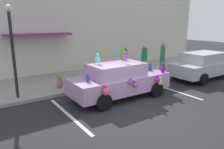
% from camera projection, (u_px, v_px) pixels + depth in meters
% --- Properties ---
extents(ground_plane, '(60.00, 60.00, 0.00)m').
position_uv_depth(ground_plane, '(136.00, 110.00, 8.12)').
color(ground_plane, '#262628').
extents(sidewalk, '(24.00, 4.00, 0.15)m').
position_uv_depth(sidewalk, '(79.00, 79.00, 12.12)').
color(sidewalk, gray).
rests_on(sidewalk, ground).
extents(storefront_building, '(24.00, 1.25, 6.40)m').
position_uv_depth(storefront_building, '(61.00, 23.00, 13.10)').
color(storefront_building, beige).
rests_on(storefront_building, ground).
extents(parking_stripe_front, '(0.12, 3.60, 0.01)m').
position_uv_depth(parking_stripe_front, '(170.00, 89.00, 10.56)').
color(parking_stripe_front, silver).
rests_on(parking_stripe_front, ground).
extents(parking_stripe_rear, '(0.12, 3.60, 0.01)m').
position_uv_depth(parking_stripe_rear, '(68.00, 115.00, 7.66)').
color(parking_stripe_rear, silver).
rests_on(parking_stripe_rear, ground).
extents(plush_covered_car, '(4.40, 2.08, 2.08)m').
position_uv_depth(plush_covered_car, '(119.00, 80.00, 9.29)').
color(plush_covered_car, '#B98FBE').
rests_on(plush_covered_car, ground).
extents(parked_sedan_behind, '(4.42, 2.03, 1.54)m').
position_uv_depth(parked_sedan_behind, '(204.00, 65.00, 12.50)').
color(parked_sedan_behind, '#B7B7BC').
rests_on(parked_sedan_behind, ground).
extents(teddy_bear_on_sidewalk, '(0.34, 0.28, 0.64)m').
position_uv_depth(teddy_bear_on_sidewalk, '(60.00, 82.00, 10.26)').
color(teddy_bear_on_sidewalk, '#9E723D').
rests_on(teddy_bear_on_sidewalk, sidewalk).
extents(street_lamp_post, '(0.28, 0.28, 3.73)m').
position_uv_depth(street_lamp_post, '(12.00, 42.00, 8.45)').
color(street_lamp_post, black).
rests_on(street_lamp_post, sidewalk).
extents(pedestrian_near_shopfront, '(0.33, 0.33, 1.82)m').
position_uv_depth(pedestrian_near_shopfront, '(144.00, 61.00, 12.64)').
color(pedestrian_near_shopfront, '#208044').
rests_on(pedestrian_near_shopfront, sidewalk).
extents(pedestrian_walking_past, '(0.32, 0.32, 1.77)m').
position_uv_depth(pedestrian_walking_past, '(124.00, 62.00, 12.42)').
color(pedestrian_walking_past, brown).
rests_on(pedestrian_walking_past, sidewalk).
extents(pedestrian_by_lamp, '(0.31, 0.31, 1.84)m').
position_uv_depth(pedestrian_by_lamp, '(163.00, 57.00, 13.89)').
color(pedestrian_by_lamp, '#2C905A').
rests_on(pedestrian_by_lamp, sidewalk).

